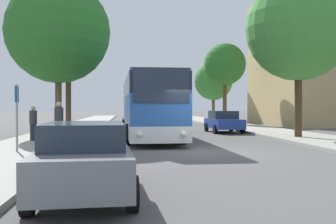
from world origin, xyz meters
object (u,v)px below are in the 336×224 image
Objects in this scene: parked_car_left_curb at (85,158)px; bus_stop_sign at (17,110)px; parked_car_right_near at (223,121)px; pedestrian_walking_back at (33,123)px; tree_right_near at (213,81)px; pedestrian_waiting_near at (59,124)px; tree_left_far at (68,50)px; bus_front at (149,106)px; tree_right_far at (299,29)px; bus_middle at (140,107)px; tree_left_near at (58,32)px; tree_right_mid at (225,65)px.

parked_car_left_curb is 7.67m from bus_stop_sign.
pedestrian_walking_back is at bearing 30.91° from parked_car_right_near.
parked_car_right_near is at bearing 65.01° from parked_car_left_curb.
parked_car_right_near is 0.58× the size of tree_right_near.
tree_left_far is (-1.55, 13.26, 4.87)m from pedestrian_waiting_near.
parked_car_left_curb is (-2.07, -13.98, -1.06)m from bus_front.
bus_stop_sign is at bearing -45.28° from pedestrian_walking_back.
tree_right_near is at bearing 100.35° from pedestrian_walking_back.
pedestrian_walking_back is 14.83m from tree_right_far.
parked_car_right_near is at bearing 113.37° from tree_right_far.
pedestrian_walking_back is at bearing -160.27° from bus_front.
bus_middle is 12.99m from tree_left_near.
bus_middle reaches higher than pedestrian_walking_back.
tree_left_near is 28.03m from tree_right_near.
bus_middle is 16.28m from tree_right_near.
bus_front reaches higher than parked_car_left_curb.
bus_front reaches higher than parked_car_right_near.
bus_stop_sign is at bearing 46.52° from parked_car_right_near.
tree_right_near reaches higher than pedestrian_waiting_near.
parked_car_right_near is (5.46, 4.91, -1.05)m from bus_front.
bus_middle is 1.09× the size of tree_left_near.
tree_right_near is at bearing 51.28° from tree_left_far.
tree_right_far is at bearing 23.49° from bus_stop_sign.
bus_front is 13.72m from bus_middle.
tree_left_near reaches higher than bus_front.
bus_middle is 2.31× the size of parked_car_left_curb.
pedestrian_walking_back is 32.81m from tree_right_near.
bus_front is 4.86× the size of bus_stop_sign.
parked_car_right_near is 8.53m from tree_right_far.
tree_left_near is at bearing -134.92° from tree_right_mid.
tree_right_far is at bearing -33.06° from tree_left_far.
bus_front is 28.31m from tree_right_near.
pedestrian_walking_back reaches higher than parked_car_left_curb.
pedestrian_walking_back is (-5.78, -2.27, -0.84)m from bus_front.
bus_front is at bearing 40.31° from parked_car_right_near.
tree_right_mid reaches higher than bus_front.
tree_right_far reaches higher than bus_stop_sign.
tree_right_near is at bearing 53.18° from bus_middle.
tree_left_near is (-5.44, 2.82, 4.58)m from bus_front.
pedestrian_walking_back is 0.18× the size of tree_left_near.
tree_left_near reaches higher than bus_stop_sign.
parked_car_left_curb is 1.82× the size of bus_stop_sign.
bus_middle is 10.46m from parked_car_right_near.
pedestrian_walking_back is at bearing -20.23° from pedestrian_waiting_near.
parked_car_left_curb is 12.29m from pedestrian_walking_back.
tree_right_mid reaches higher than pedestrian_waiting_near.
parked_car_left_curb is 18.03m from tree_left_near.
tree_right_near is (9.61, 12.74, 3.21)m from bus_middle.
tree_right_far is (12.11, 4.37, 4.97)m from pedestrian_waiting_near.
tree_left_near is at bearing 124.61° from pedestrian_walking_back.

